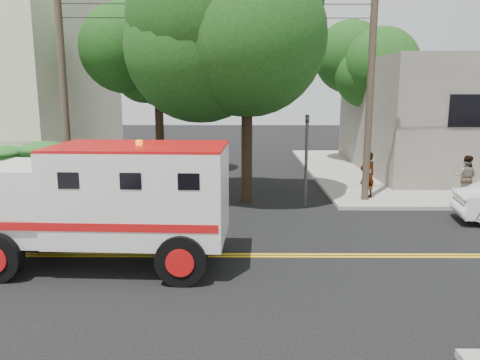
{
  "coord_description": "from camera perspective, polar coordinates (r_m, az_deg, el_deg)",
  "views": [
    {
      "loc": [
        1.36,
        -12.35,
        4.51
      ],
      "look_at": [
        1.25,
        2.8,
        1.6
      ],
      "focal_mm": 35.0,
      "sensor_mm": 36.0,
      "label": 1
    }
  ],
  "objects": [
    {
      "name": "ground",
      "position": [
        13.22,
        -5.58,
        -9.13
      ],
      "size": [
        100.0,
        100.0,
        0.0
      ],
      "primitive_type": "plane",
      "color": "black",
      "rests_on": "ground"
    },
    {
      "name": "sidewalk_ne",
      "position": [
        28.9,
        25.24,
        0.99
      ],
      "size": [
        17.0,
        17.0,
        0.15
      ],
      "primitive_type": "cube",
      "color": "gray",
      "rests_on": "ground"
    },
    {
      "name": "utility_pole_left",
      "position": [
        19.63,
        -20.7,
        10.15
      ],
      "size": [
        0.28,
        0.28,
        9.0
      ],
      "primitive_type": "cylinder",
      "color": "#382D23",
      "rests_on": "ground"
    },
    {
      "name": "utility_pole_right",
      "position": [
        19.2,
        15.59,
        10.45
      ],
      "size": [
        0.28,
        0.28,
        9.0
      ],
      "primitive_type": "cylinder",
      "color": "#382D23",
      "rests_on": "ground"
    },
    {
      "name": "tree_main",
      "position": [
        18.76,
        2.3,
        19.1
      ],
      "size": [
        6.08,
        5.7,
        9.85
      ],
      "color": "black",
      "rests_on": "ground"
    },
    {
      "name": "tree_left",
      "position": [
        24.5,
        -9.34,
        13.58
      ],
      "size": [
        4.48,
        4.2,
        7.7
      ],
      "color": "black",
      "rests_on": "ground"
    },
    {
      "name": "tree_right",
      "position": [
        29.15,
        15.74,
        13.58
      ],
      "size": [
        4.8,
        4.5,
        8.2
      ],
      "color": "black",
      "rests_on": "ground"
    },
    {
      "name": "traffic_signal",
      "position": [
        18.26,
        8.1,
        3.57
      ],
      "size": [
        0.15,
        0.18,
        3.6
      ],
      "color": "#3F3F42",
      "rests_on": "ground"
    },
    {
      "name": "accessibility_sign",
      "position": [
        20.25,
        -21.52,
        1.17
      ],
      "size": [
        0.45,
        0.1,
        2.02
      ],
      "color": "#3F3F42",
      "rests_on": "ground"
    },
    {
      "name": "palm_planter",
      "position": [
        21.11,
        -24.24,
        2.11
      ],
      "size": [
        3.52,
        2.63,
        2.36
      ],
      "color": "#1E3314",
      "rests_on": "sidewalk_nw"
    },
    {
      "name": "armored_truck",
      "position": [
        12.5,
        -15.94,
        -2.08
      ],
      "size": [
        7.05,
        3.06,
        3.16
      ],
      "rotation": [
        0.0,
        0.0,
        -0.04
      ],
      "color": "silver",
      "rests_on": "ground"
    },
    {
      "name": "pedestrian_a",
      "position": [
        19.87,
        15.25,
        0.6
      ],
      "size": [
        0.81,
        0.66,
        1.9
      ],
      "primitive_type": "imported",
      "rotation": [
        0.0,
        0.0,
        3.49
      ],
      "color": "gray",
      "rests_on": "sidewalk_ne"
    },
    {
      "name": "pedestrian_b",
      "position": [
        21.17,
        25.81,
        0.34
      ],
      "size": [
        1.09,
        1.02,
        1.78
      ],
      "primitive_type": "imported",
      "rotation": [
        0.0,
        0.0,
        2.6
      ],
      "color": "gray",
      "rests_on": "sidewalk_ne"
    }
  ]
}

